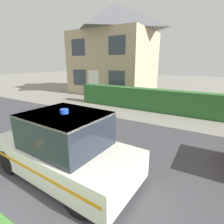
% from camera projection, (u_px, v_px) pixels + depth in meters
% --- Properties ---
extents(road_strip, '(28.00, 6.16, 0.01)m').
position_uv_depth(road_strip, '(101.00, 148.00, 5.73)').
color(road_strip, '#424247').
rests_on(road_strip, ground).
extents(garden_hedge, '(9.73, 0.70, 1.25)m').
position_uv_depth(garden_hedge, '(153.00, 100.00, 10.05)').
color(garden_hedge, '#2D662D').
rests_on(garden_hedge, ground).
extents(police_car, '(3.88, 1.84, 1.70)m').
position_uv_depth(police_car, '(64.00, 147.00, 4.22)').
color(police_car, black).
rests_on(police_car, road_strip).
extents(house_left, '(6.94, 5.74, 7.51)m').
position_uv_depth(house_left, '(114.00, 49.00, 15.67)').
color(house_left, tan).
rests_on(house_left, ground).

